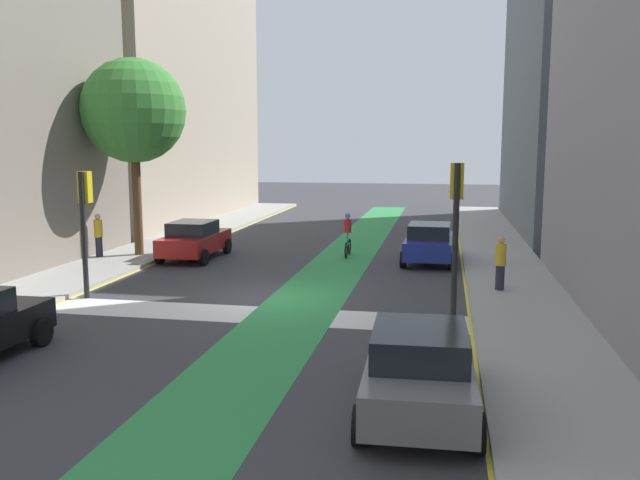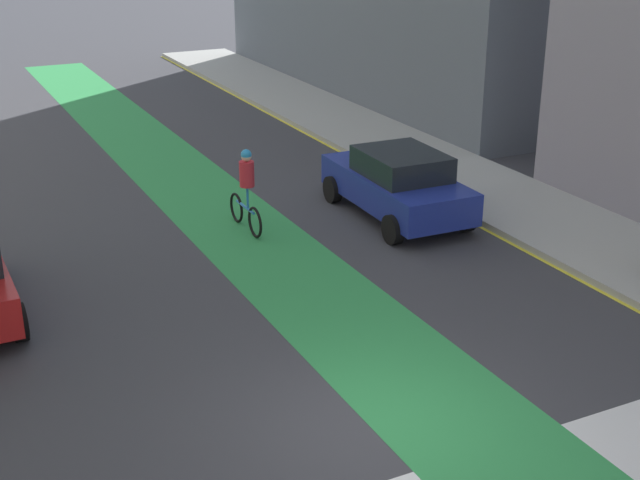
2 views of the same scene
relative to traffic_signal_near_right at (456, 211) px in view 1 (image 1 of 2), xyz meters
name	(u,v)px [view 1 (image 1 of 2)]	position (x,y,z in m)	size (l,w,h in m)	color
ground_plane	(270,298)	(-5.51, 1.61, -2.95)	(120.00, 120.00, 0.00)	#38383D
bike_lane_paint	(307,300)	(-4.35, 1.61, -2.95)	(2.40, 60.00, 0.01)	#2D8C47
crosswalk_band	(251,314)	(-5.51, -0.39, -2.95)	(12.00, 1.80, 0.01)	silver
sidewalk_left	(49,286)	(-13.01, 1.61, -2.88)	(3.00, 60.00, 0.15)	#9E9E99
curb_stripe_left	(91,290)	(-11.51, 1.61, -2.95)	(0.16, 60.00, 0.01)	yellow
sidewalk_right	(523,307)	(1.99, 1.61, -2.88)	(3.00, 60.00, 0.15)	#9E9E99
curb_stripe_right	(469,307)	(0.49, 1.61, -2.95)	(0.16, 60.00, 0.01)	yellow
traffic_signal_near_right	(456,211)	(0.00, 0.00, 0.00)	(0.35, 0.52, 4.21)	black
traffic_signal_near_left	(85,209)	(-11.04, 0.68, -0.22)	(0.35, 0.52, 3.88)	black
car_red_left_far	(194,239)	(-10.39, 7.82, -2.15)	(2.06, 4.22, 1.57)	#A51919
car_blue_right_far	(429,242)	(-0.86, 8.77, -2.15)	(2.12, 4.25, 1.57)	navy
car_grey_right_near	(419,369)	(-0.66, -6.29, -2.15)	(2.13, 4.25, 1.57)	slate
cyclist_in_lane	(348,234)	(-4.25, 9.43, -1.98)	(0.32, 1.73, 1.86)	black
pedestrian_sidewalk_right_a	(501,263)	(1.47, 3.44, -1.93)	(0.34, 0.34, 1.71)	#262638
pedestrian_sidewalk_left_a	(99,235)	(-14.09, 6.77, -1.91)	(0.34, 0.34, 1.74)	#262638
street_tree_near	(134,111)	(-12.73, 7.55, 3.05)	(4.20, 4.20, 7.97)	brown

